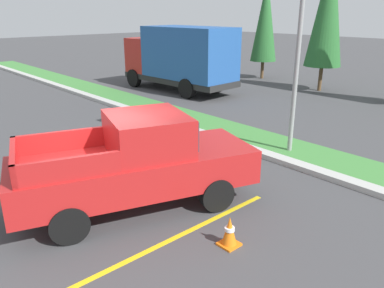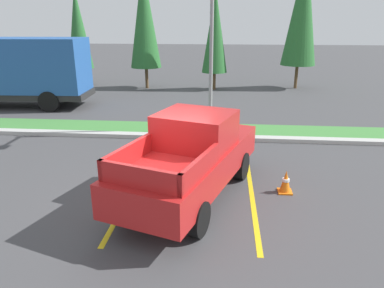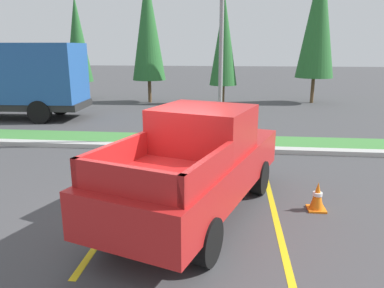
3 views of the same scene
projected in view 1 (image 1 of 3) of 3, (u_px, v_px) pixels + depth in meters
ground_plane at (105, 199)px, 8.91m from camera, size 120.00×120.00×0.00m
parking_line_near at (103, 184)px, 9.69m from camera, size 0.12×4.80×0.01m
parking_line_far at (182, 234)px, 7.51m from camera, size 0.12×4.80×0.01m
curb_strip at (245, 148)px, 12.04m from camera, size 56.00×0.40×0.15m
grass_median at (267, 142)px, 12.75m from camera, size 56.00×1.80×0.06m
pickup_truck_main at (138, 163)px, 8.28m from camera, size 3.45×5.55×2.10m
cargo_truck_distant at (180, 57)px, 20.38m from camera, size 6.90×2.76×3.40m
street_light at (297, 27)px, 10.58m from camera, size 0.24×1.49×6.37m
cypress_tree_leftmost at (265, 19)px, 23.62m from camera, size 1.63×1.63×6.26m
cypress_tree_left_inner at (328, 6)px, 19.59m from camera, size 1.94×1.94×7.45m
traffic_cone at (229, 232)px, 7.08m from camera, size 0.36×0.36×0.60m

